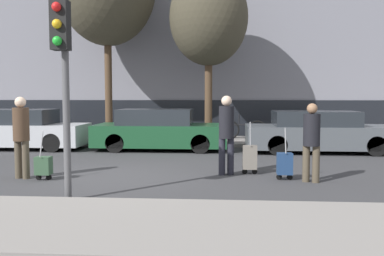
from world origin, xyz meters
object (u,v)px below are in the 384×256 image
object	(u,v)px
traffic_light	(63,59)
bare_tree_near_crossing	(209,18)
pedestrian_right	(312,138)
pedestrian_center	(226,130)
parked_car_0	(22,130)
parked_bicycle	(244,129)
trolley_left	(43,166)
trolley_center	(250,157)
trolley_right	(285,164)
parked_car_2	(319,133)
pedestrian_left	(21,132)
parked_car_1	(160,131)

from	to	relation	value
traffic_light	bare_tree_near_crossing	xyz separation A→B (m)	(2.08, 9.10, 2.26)
pedestrian_right	bare_tree_near_crossing	distance (m)	8.36
pedestrian_center	traffic_light	bearing A→B (deg)	32.20
parked_car_0	parked_bicycle	distance (m)	8.01
trolley_left	trolley_center	world-z (taller)	trolley_center
trolley_center	trolley_right	bearing A→B (deg)	-40.94
parked_bicycle	pedestrian_right	bearing A→B (deg)	-82.26
parked_car_2	parked_bicycle	distance (m)	3.57
trolley_right	parked_bicycle	xyz separation A→B (m)	(-0.53, 7.41, 0.15)
pedestrian_center	traffic_light	world-z (taller)	traffic_light
trolley_center	parked_bicycle	xyz separation A→B (m)	(0.17, 6.80, 0.10)
parked_car_0	trolley_right	xyz separation A→B (m)	(8.08, -4.74, -0.29)
pedestrian_left	parked_bicycle	size ratio (longest dim) A/B	1.00
pedestrian_left	traffic_light	size ratio (longest dim) A/B	0.53
parked_car_1	parked_car_2	xyz separation A→B (m)	(5.13, -0.24, -0.01)
trolley_right	pedestrian_center	bearing A→B (deg)	158.47
parked_car_0	traffic_light	distance (m)	8.27
trolley_center	bare_tree_near_crossing	distance (m)	7.68
parked_car_0	trolley_center	distance (m)	8.46
parked_car_0	pedestrian_center	bearing A→B (deg)	-31.86
parked_car_1	traffic_light	bearing A→B (deg)	-94.35
pedestrian_center	traffic_light	size ratio (longest dim) A/B	0.54
pedestrian_center	parked_car_0	bearing A→B (deg)	-44.50
parked_car_0	bare_tree_near_crossing	size ratio (longest dim) A/B	0.66
pedestrian_left	parked_bicycle	bearing A→B (deg)	-109.31
parked_car_2	pedestrian_center	distance (m)	5.12
pedestrian_right	parked_car_0	bearing A→B (deg)	172.34
trolley_center	parked_bicycle	world-z (taller)	trolley_center
parked_bicycle	parked_car_2	bearing A→B (deg)	-50.95
parked_car_1	trolley_right	bearing A→B (deg)	-55.08
trolley_right	parked_car_1	bearing A→B (deg)	124.92
parked_car_0	bare_tree_near_crossing	xyz separation A→B (m)	(6.20, 2.15, 4.02)
parked_car_0	parked_car_1	world-z (taller)	parked_car_1
trolley_left	traffic_light	distance (m)	2.99
trolley_left	parked_bicycle	xyz separation A→B (m)	(4.59, 7.82, 0.18)
bare_tree_near_crossing	traffic_light	bearing A→B (deg)	-102.85
parked_car_0	bare_tree_near_crossing	world-z (taller)	bare_tree_near_crossing
bare_tree_near_crossing	pedestrian_left	bearing A→B (deg)	-117.78
traffic_light	parked_bicycle	size ratio (longest dim) A/B	1.88
parked_car_0	traffic_light	xyz separation A→B (m)	(4.13, -6.95, 1.76)
trolley_right	bare_tree_near_crossing	size ratio (longest dim) A/B	0.18
parked_car_2	trolley_center	world-z (taller)	parked_car_2
pedestrian_left	trolley_right	xyz separation A→B (m)	(5.65, 0.27, -0.66)
pedestrian_right	trolley_right	bearing A→B (deg)	-179.94
parked_car_1	traffic_light	distance (m)	7.33
parked_car_2	bare_tree_near_crossing	size ratio (longest dim) A/B	0.74
parked_bicycle	parked_car_0	bearing A→B (deg)	-160.52
parked_car_1	pedestrian_center	distance (m)	4.92
parked_car_2	pedestrian_right	bearing A→B (deg)	-103.99
parked_car_1	trolley_center	xyz separation A→B (m)	(2.71, -4.28, -0.25)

